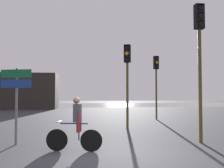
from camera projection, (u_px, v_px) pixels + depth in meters
The scene contains 8 objects.
ground_plane at pixel (114, 157), 6.78m from camera, with size 120.00×120.00×0.00m, color #333338.
water_strip at pixel (89, 105), 40.52m from camera, with size 80.00×16.00×0.01m, color #9E937F.
distant_building at pixel (15, 91), 29.68m from camera, with size 9.86×4.00×4.18m, color #2D2823.
traffic_light_far_right at pixel (156, 75), 17.08m from camera, with size 0.36×0.38×4.34m.
traffic_light_center at pixel (127, 70), 12.53m from camera, with size 0.39×0.41×4.21m.
traffic_light_near_right at pixel (200, 47), 8.90m from camera, with size 0.33×0.34×4.95m.
direction_sign_post at pixel (16, 92), 8.46m from camera, with size 1.07×0.31×2.60m.
cyclist at pixel (76, 124), 7.47m from camera, with size 1.68×0.52×1.62m.
Camera 1 is at (-0.82, -6.81, 1.70)m, focal length 40.00 mm.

